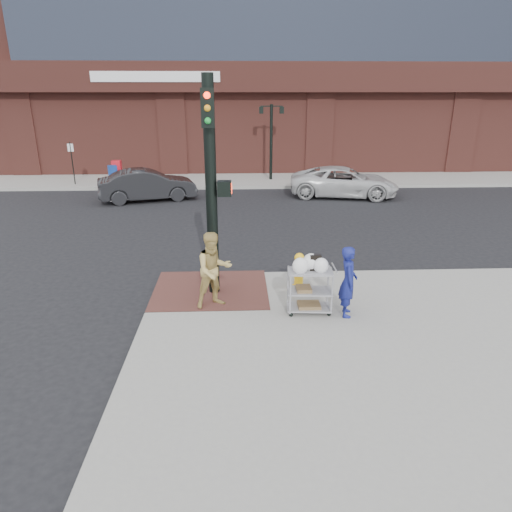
{
  "coord_description": "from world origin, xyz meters",
  "views": [
    {
      "loc": [
        0.08,
        -9.49,
        4.76
      ],
      "look_at": [
        0.5,
        0.25,
        1.25
      ],
      "focal_mm": 32.0,
      "sensor_mm": 36.0,
      "label": 1
    }
  ],
  "objects_px": {
    "lamp_post": "(271,134)",
    "fire_hydrant": "(299,271)",
    "minivan_white": "(344,182)",
    "pedestrian_tan": "(214,270)",
    "sedan_dark": "(147,185)",
    "traffic_signal_pole": "(212,183)",
    "utility_cart": "(310,287)",
    "woman_blue": "(348,281)"
  },
  "relations": [
    {
      "from": "sedan_dark",
      "to": "minivan_white",
      "type": "xyz_separation_m",
      "value": [
        9.26,
        0.48,
        -0.02
      ]
    },
    {
      "from": "traffic_signal_pole",
      "to": "utility_cart",
      "type": "bearing_deg",
      "value": -29.35
    },
    {
      "from": "pedestrian_tan",
      "to": "minivan_white",
      "type": "bearing_deg",
      "value": 40.87
    },
    {
      "from": "lamp_post",
      "to": "woman_blue",
      "type": "xyz_separation_m",
      "value": [
        0.44,
        -16.57,
        -1.68
      ]
    },
    {
      "from": "minivan_white",
      "to": "sedan_dark",
      "type": "bearing_deg",
      "value": 103.73
    },
    {
      "from": "lamp_post",
      "to": "fire_hydrant",
      "type": "relative_size",
      "value": 4.28
    },
    {
      "from": "utility_cart",
      "to": "sedan_dark",
      "type": "bearing_deg",
      "value": 115.3
    },
    {
      "from": "sedan_dark",
      "to": "woman_blue",
      "type": "bearing_deg",
      "value": -167.86
    },
    {
      "from": "lamp_post",
      "to": "woman_blue",
      "type": "bearing_deg",
      "value": -88.47
    },
    {
      "from": "lamp_post",
      "to": "minivan_white",
      "type": "height_order",
      "value": "lamp_post"
    },
    {
      "from": "pedestrian_tan",
      "to": "utility_cart",
      "type": "height_order",
      "value": "pedestrian_tan"
    },
    {
      "from": "woman_blue",
      "to": "lamp_post",
      "type": "bearing_deg",
      "value": 9.48
    },
    {
      "from": "lamp_post",
      "to": "pedestrian_tan",
      "type": "xyz_separation_m",
      "value": [
        -2.46,
        -16.0,
        -1.59
      ]
    },
    {
      "from": "woman_blue",
      "to": "sedan_dark",
      "type": "bearing_deg",
      "value": 35.99
    },
    {
      "from": "minivan_white",
      "to": "woman_blue",
      "type": "bearing_deg",
      "value": 178.34
    },
    {
      "from": "woman_blue",
      "to": "fire_hydrant",
      "type": "distance_m",
      "value": 1.71
    },
    {
      "from": "woman_blue",
      "to": "utility_cart",
      "type": "height_order",
      "value": "woman_blue"
    },
    {
      "from": "lamp_post",
      "to": "traffic_signal_pole",
      "type": "bearing_deg",
      "value": -99.24
    },
    {
      "from": "traffic_signal_pole",
      "to": "pedestrian_tan",
      "type": "bearing_deg",
      "value": -88.44
    },
    {
      "from": "traffic_signal_pole",
      "to": "sedan_dark",
      "type": "bearing_deg",
      "value": 108.2
    },
    {
      "from": "woman_blue",
      "to": "sedan_dark",
      "type": "xyz_separation_m",
      "value": [
        -6.47,
        12.15,
        -0.21
      ]
    },
    {
      "from": "woman_blue",
      "to": "pedestrian_tan",
      "type": "height_order",
      "value": "pedestrian_tan"
    },
    {
      "from": "woman_blue",
      "to": "pedestrian_tan",
      "type": "relative_size",
      "value": 0.9
    },
    {
      "from": "traffic_signal_pole",
      "to": "sedan_dark",
      "type": "distance_m",
      "value": 11.57
    },
    {
      "from": "traffic_signal_pole",
      "to": "pedestrian_tan",
      "type": "xyz_separation_m",
      "value": [
        0.02,
        -0.77,
        -1.81
      ]
    },
    {
      "from": "traffic_signal_pole",
      "to": "utility_cart",
      "type": "height_order",
      "value": "traffic_signal_pole"
    },
    {
      "from": "lamp_post",
      "to": "fire_hydrant",
      "type": "distance_m",
      "value": 15.26
    },
    {
      "from": "pedestrian_tan",
      "to": "utility_cart",
      "type": "bearing_deg",
      "value": -35.24
    },
    {
      "from": "minivan_white",
      "to": "utility_cart",
      "type": "height_order",
      "value": "utility_cart"
    },
    {
      "from": "woman_blue",
      "to": "utility_cart",
      "type": "xyz_separation_m",
      "value": [
        -0.8,
        0.15,
        -0.18
      ]
    },
    {
      "from": "traffic_signal_pole",
      "to": "minivan_white",
      "type": "relative_size",
      "value": 0.98
    },
    {
      "from": "minivan_white",
      "to": "pedestrian_tan",
      "type": "bearing_deg",
      "value": 165.54
    },
    {
      "from": "traffic_signal_pole",
      "to": "fire_hydrant",
      "type": "xyz_separation_m",
      "value": [
        2.06,
        0.1,
        -2.2
      ]
    },
    {
      "from": "pedestrian_tan",
      "to": "fire_hydrant",
      "type": "distance_m",
      "value": 2.25
    },
    {
      "from": "utility_cart",
      "to": "lamp_post",
      "type": "bearing_deg",
      "value": 88.75
    },
    {
      "from": "lamp_post",
      "to": "minivan_white",
      "type": "distance_m",
      "value": 5.45
    },
    {
      "from": "pedestrian_tan",
      "to": "sedan_dark",
      "type": "xyz_separation_m",
      "value": [
        -3.57,
        11.58,
        -0.3
      ]
    },
    {
      "from": "woman_blue",
      "to": "fire_hydrant",
      "type": "xyz_separation_m",
      "value": [
        -0.86,
        1.45,
        -0.31
      ]
    },
    {
      "from": "traffic_signal_pole",
      "to": "utility_cart",
      "type": "distance_m",
      "value": 3.2
    },
    {
      "from": "traffic_signal_pole",
      "to": "utility_cart",
      "type": "xyz_separation_m",
      "value": [
        2.12,
        -1.19,
        -2.08
      ]
    },
    {
      "from": "utility_cart",
      "to": "fire_hydrant",
      "type": "bearing_deg",
      "value": 92.68
    },
    {
      "from": "woman_blue",
      "to": "utility_cart",
      "type": "relative_size",
      "value": 1.18
    }
  ]
}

